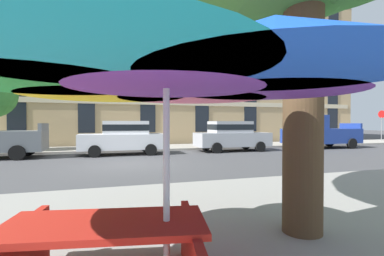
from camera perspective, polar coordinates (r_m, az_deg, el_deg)
The scene contains 9 objects.
ground_plane at distance 11.64m, azimuth -12.81°, elevation -7.25°, with size 120.00×120.00×0.00m, color #424244.
sidewalk_far at distance 18.37m, azimuth -14.50°, elevation -4.06°, with size 56.00×3.60×0.12m, color #9E998E.
apartment_building at distance 27.24m, azimuth -15.46°, elevation 14.39°, with size 42.05×12.08×16.00m.
sedan_white at distance 15.23m, azimuth -13.81°, elevation -1.73°, with size 4.40×1.98×1.78m.
sedan_silver at distance 16.82m, azimuth 8.04°, elevation -1.46°, with size 4.40×1.98×1.78m.
pickup_blue at distance 20.36m, azimuth 24.39°, elevation -0.90°, with size 5.10×2.12×2.20m.
stop_sign at distance 30.37m, azimuth 34.21°, elevation 1.21°, with size 0.07×0.68×2.82m.
patio_umbrella at distance 2.59m, azimuth -5.27°, elevation 12.40°, with size 3.94×3.66×2.44m.
picnic_table at distance 2.87m, azimuth -17.22°, elevation -23.09°, with size 2.05×1.83×0.77m.
Camera 1 is at (-0.91, -11.48, 1.66)m, focal length 26.15 mm.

